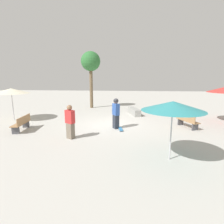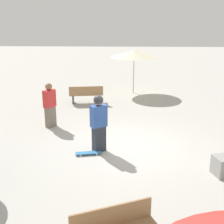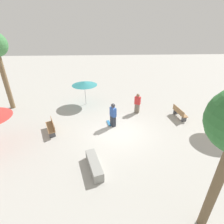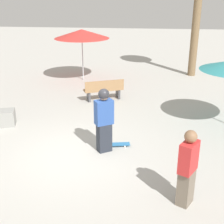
# 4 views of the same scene
# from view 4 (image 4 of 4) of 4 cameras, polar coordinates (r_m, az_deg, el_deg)

# --- Properties ---
(ground_plane) EXTENTS (60.00, 60.00, 0.00)m
(ground_plane) POSITION_cam_4_polar(r_m,az_deg,el_deg) (8.66, -6.81, -7.80)
(ground_plane) COLOR #B2AFA8
(skater_main) EXTENTS (0.55, 0.48, 1.81)m
(skater_main) POSITION_cam_4_polar(r_m,az_deg,el_deg) (8.41, -1.48, -1.18)
(skater_main) COLOR #282D38
(skater_main) RESTS_ON ground_plane
(skateboard) EXTENTS (0.82, 0.35, 0.07)m
(skateboard) POSITION_cam_4_polar(r_m,az_deg,el_deg) (9.03, 0.74, -5.93)
(skateboard) COLOR teal
(skateboard) RESTS_ON ground_plane
(bench_near) EXTENTS (1.64, 1.03, 0.85)m
(bench_near) POSITION_cam_4_polar(r_m,az_deg,el_deg) (12.66, -1.51, 4.06)
(bench_near) COLOR #47474C
(bench_near) RESTS_ON ground_plane
(shade_umbrella_red) EXTENTS (2.64, 2.64, 2.46)m
(shade_umbrella_red) POSITION_cam_4_polar(r_m,az_deg,el_deg) (15.34, -5.55, 14.05)
(shade_umbrella_red) COLOR #B7B7BC
(shade_umbrella_red) RESTS_ON ground_plane
(bystander_watching) EXTENTS (0.45, 0.53, 1.69)m
(bystander_watching) POSITION_cam_4_polar(r_m,az_deg,el_deg) (6.58, 13.64, -10.02)
(bystander_watching) COLOR #726656
(bystander_watching) RESTS_ON ground_plane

